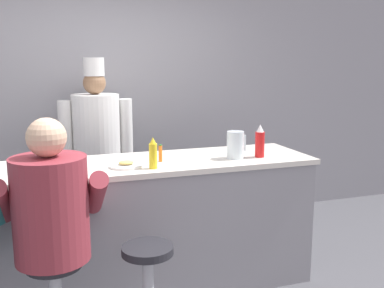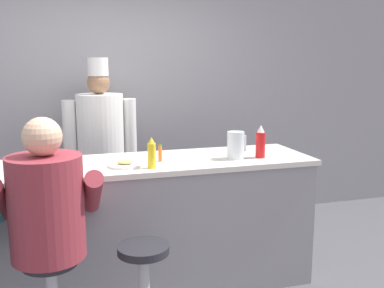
{
  "view_description": "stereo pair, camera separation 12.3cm",
  "coord_description": "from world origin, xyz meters",
  "views": [
    {
      "loc": [
        -0.64,
        -2.9,
        1.78
      ],
      "look_at": [
        0.46,
        0.33,
        1.15
      ],
      "focal_mm": 42.0,
      "sensor_mm": 36.0,
      "label": 1
    },
    {
      "loc": [
        -0.52,
        -2.94,
        1.78
      ],
      "look_at": [
        0.46,
        0.33,
        1.15
      ],
      "focal_mm": 42.0,
      "sensor_mm": 36.0,
      "label": 2
    }
  ],
  "objects": [
    {
      "name": "diner_seated_maroon",
      "position": [
        -0.61,
        -0.27,
        0.9
      ],
      "size": [
        0.66,
        0.65,
        1.47
      ],
      "color": "#B2B5BA",
      "rests_on": "ground_plane"
    },
    {
      "name": "breakfast_plate",
      "position": [
        -0.07,
        0.24,
        1.04
      ],
      "size": [
        0.24,
        0.24,
        0.05
      ],
      "color": "white",
      "rests_on": "diner_counter"
    },
    {
      "name": "water_pitcher_clear",
      "position": [
        0.79,
        0.25,
        1.13
      ],
      "size": [
        0.15,
        0.13,
        0.21
      ],
      "color": "silver",
      "rests_on": "diner_counter"
    },
    {
      "name": "hot_sauce_bottle_orange",
      "position": [
        0.21,
        0.33,
        1.09
      ],
      "size": [
        0.03,
        0.03,
        0.13
      ],
      "color": "orange",
      "rests_on": "diner_counter"
    },
    {
      "name": "ketchup_bottle_red",
      "position": [
        1.0,
        0.23,
        1.15
      ],
      "size": [
        0.07,
        0.07,
        0.26
      ],
      "color": "red",
      "rests_on": "diner_counter"
    },
    {
      "name": "diner_counter",
      "position": [
        0.0,
        0.37,
        0.51
      ],
      "size": [
        2.81,
        0.74,
        1.03
      ],
      "color": "gray",
      "rests_on": "ground_plane"
    },
    {
      "name": "empty_stool_round",
      "position": [
        -0.05,
        -0.3,
        0.43
      ],
      "size": [
        0.33,
        0.33,
        0.64
      ],
      "color": "#B2B5BA",
      "rests_on": "ground_plane"
    },
    {
      "name": "wall_back",
      "position": [
        0.0,
        1.84,
        1.35
      ],
      "size": [
        10.0,
        0.06,
        2.7
      ],
      "color": "#99999E",
      "rests_on": "ground_plane"
    },
    {
      "name": "cook_in_whites_near",
      "position": [
        -0.13,
        1.46,
        0.99
      ],
      "size": [
        0.71,
        0.45,
        1.81
      ],
      "color": "#232328",
      "rests_on": "ground_plane"
    },
    {
      "name": "mustard_bottle_yellow",
      "position": [
        0.1,
        0.13,
        1.13
      ],
      "size": [
        0.06,
        0.06,
        0.23
      ],
      "color": "yellow",
      "rests_on": "diner_counter"
    }
  ]
}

